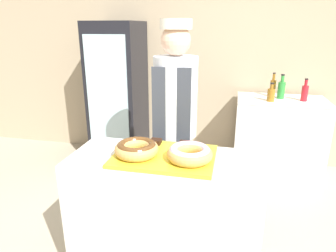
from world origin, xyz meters
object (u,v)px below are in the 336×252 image
Objects in this scene: serving_tray at (164,156)px; bottle_green at (281,89)px; baker_person at (175,124)px; bottle_amber_b at (273,87)px; donut_light_glaze at (190,153)px; brownie_back_left at (156,142)px; chest_freezer at (278,137)px; donut_chocolate_glaze at (137,148)px; bottle_red at (305,92)px; brownie_back_right at (185,144)px; bottle_amber at (271,94)px; beverage_fridge at (118,95)px.

serving_tray is 1.99m from bottle_green.
baker_person is 6.43× the size of bottle_amber_b.
donut_light_glaze reaches higher than serving_tray.
chest_freezer is at bearing 57.26° from brownie_back_left.
bottle_green is 1.00× the size of bottle_amber_b.
bottle_red reaches higher than donut_chocolate_glaze.
serving_tray is 0.19m from brownie_back_right.
bottle_green is at bearing 63.50° from brownie_back_right.
chest_freezer is (0.76, 1.80, -0.50)m from donut_light_glaze.
bottle_amber_b reaches higher than chest_freezer.
bottle_green reaches higher than donut_light_glaze.
donut_chocolate_glaze is 1.91m from bottle_amber.
baker_person is 1.51m from beverage_fridge.
bottle_amber_b is (-0.08, 0.09, 0.00)m from bottle_green.
donut_chocolate_glaze reaches higher than chest_freezer.
serving_tray is at bearing -117.76° from chest_freezer.
donut_light_glaze is at bearing 0.00° from donut_chocolate_glaze.
brownie_back_right is 1.93m from beverage_fridge.
baker_person reaches higher than serving_tray.
bottle_amber is at bearing 51.25° from baker_person.
beverage_fridge reaches higher than bottle_red.
brownie_back_right is at bearing -123.78° from bottle_red.
brownie_back_left is 0.29× the size of bottle_red.
serving_tray is 2.29× the size of donut_light_glaze.
bottle_red is (0.35, 0.09, 0.02)m from bottle_amber.
bottle_red is (0.21, -0.05, 0.55)m from chest_freezer.
serving_tray is at bearing -121.67° from brownie_back_right.
bottle_red is at bearing 15.02° from bottle_amber.
bottle_green is (0.80, 1.61, 0.09)m from brownie_back_right.
brownie_back_right is (0.10, 0.16, 0.03)m from serving_tray.
baker_person is 1.53m from bottle_green.
baker_person is at bearing -50.66° from beverage_fridge.
bottle_amber is at bearing 60.25° from donut_chocolate_glaze.
beverage_fridge is at bearing 119.82° from brownie_back_left.
brownie_back_left is 1.00× the size of brownie_back_right.
donut_chocolate_glaze is 0.22m from brownie_back_left.
brownie_back_right is 0.04× the size of baker_person.
donut_light_glaze is 0.66m from baker_person.
bottle_green is at bearing 53.12° from bottle_amber.
bottle_amber_b reaches higher than brownie_back_right.
donut_light_glaze is 2.00m from bottle_red.
serving_tray is at bearing -113.81° from bottle_amber_b.
beverage_fridge is (-0.91, 1.58, -0.06)m from brownie_back_left.
bottle_amber is at bearing -164.98° from bottle_red.
brownie_back_right is 0.29× the size of bottle_red.
baker_person is 6.43× the size of bottle_green.
donut_chocolate_glaze is at bearing -64.86° from beverage_fridge.
chest_freezer is at bearing -47.61° from bottle_green.
bottle_green is (1.91, 0.03, 0.15)m from beverage_fridge.
serving_tray is at bearing 164.01° from donut_light_glaze.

